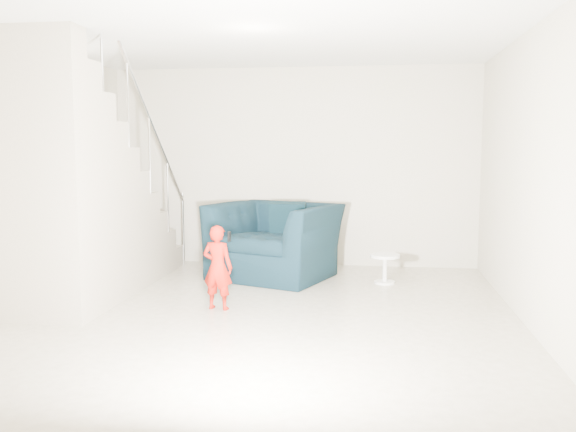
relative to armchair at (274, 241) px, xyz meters
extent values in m
plane|color=gray|center=(0.12, -1.88, -0.46)|extent=(5.50, 5.50, 0.00)
plane|color=silver|center=(0.12, -1.88, 2.24)|extent=(5.50, 5.50, 0.00)
plane|color=#B5B093|center=(0.12, 0.87, 0.89)|extent=(5.00, 0.00, 5.00)
plane|color=#B5B093|center=(0.12, -4.63, 0.89)|extent=(5.00, 0.00, 5.00)
plane|color=#B5B093|center=(-2.38, -1.88, 0.89)|extent=(0.00, 5.50, 5.50)
plane|color=#B5B093|center=(2.62, -1.88, 0.89)|extent=(0.00, 5.50, 5.50)
imported|color=black|center=(0.00, 0.00, 0.00)|extent=(1.75, 1.64, 0.92)
imported|color=#93040A|center=(-0.31, -1.60, -0.03)|extent=(0.34, 0.26, 0.85)
cylinder|color=white|center=(1.37, -0.19, -0.12)|extent=(0.35, 0.35, 0.04)
cylinder|color=white|center=(1.37, -0.19, -0.30)|extent=(0.05, 0.05, 0.32)
cylinder|color=white|center=(1.37, -0.19, -0.45)|extent=(0.25, 0.25, 0.03)
cube|color=#ADA089|center=(-1.88, 0.47, -0.32)|extent=(1.00, 0.30, 0.27)
cube|color=#ADA089|center=(-1.88, 0.17, -0.19)|extent=(1.00, 0.30, 0.54)
cube|color=#ADA089|center=(-1.88, -0.13, -0.05)|extent=(1.00, 0.30, 0.81)
cube|color=#ADA089|center=(-1.88, -0.43, 0.08)|extent=(1.00, 0.30, 1.08)
cube|color=#ADA089|center=(-1.88, -0.73, 0.22)|extent=(1.00, 0.30, 1.35)
cube|color=#ADA089|center=(-1.88, -1.03, 0.35)|extent=(1.00, 0.30, 1.62)
cube|color=#ADA089|center=(-1.88, -1.33, 0.49)|extent=(1.00, 0.30, 1.89)
cube|color=#ADA089|center=(-1.88, -1.63, 0.62)|extent=(1.00, 0.30, 2.16)
cube|color=#ADA089|center=(-1.88, -1.93, 0.76)|extent=(1.00, 0.30, 2.43)
cube|color=#ADA089|center=(-1.88, -2.23, 0.89)|extent=(1.00, 0.30, 2.70)
cylinder|color=silver|center=(-1.38, -0.88, 1.79)|extent=(0.04, 3.03, 2.73)
cylinder|color=silver|center=(-1.38, 0.62, 0.04)|extent=(0.04, 0.04, 1.00)
cube|color=black|center=(0.13, 0.23, 0.24)|extent=(0.46, 0.22, 0.46)
cube|color=black|center=(-0.64, 0.02, 0.12)|extent=(0.05, 0.51, 0.57)
cube|color=black|center=(-0.19, -1.62, 0.28)|extent=(0.03, 0.05, 0.10)
camera|label=1|loc=(1.22, -7.44, 1.17)|focal=38.00mm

